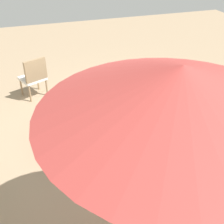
% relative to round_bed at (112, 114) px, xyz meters
% --- Properties ---
extents(ground_plane, '(16.00, 16.00, 0.00)m').
position_rel_round_bed_xyz_m(ground_plane, '(0.00, 0.00, -0.32)').
color(ground_plane, '#9E8466').
extents(round_bed, '(2.49, 2.49, 0.62)m').
position_rel_round_bed_xyz_m(round_bed, '(0.00, 0.00, 0.00)').
color(round_bed, '#38478C').
rests_on(round_bed, ground_plane).
extents(throw_pillow_0, '(0.52, 0.29, 0.14)m').
position_rel_round_bed_xyz_m(throw_pillow_0, '(0.40, -0.51, 0.37)').
color(throw_pillow_0, beige).
rests_on(throw_pillow_0, round_bed).
extents(throw_pillow_1, '(0.42, 0.29, 0.16)m').
position_rel_round_bed_xyz_m(throw_pillow_1, '(0.68, -0.25, 0.38)').
color(throw_pillow_1, white).
rests_on(throw_pillow_1, round_bed).
extents(throw_pillow_2, '(0.44, 0.32, 0.15)m').
position_rel_round_bed_xyz_m(throw_pillow_2, '(0.64, 0.13, 0.38)').
color(throw_pillow_2, beige).
rests_on(throw_pillow_2, round_bed).
extents(throw_pillow_3, '(0.49, 0.35, 0.21)m').
position_rel_round_bed_xyz_m(throw_pillow_3, '(0.47, 0.45, 0.41)').
color(throw_pillow_3, beige).
rests_on(throw_pillow_3, round_bed).
extents(throw_pillow_4, '(0.41, 0.35, 0.19)m').
position_rel_round_bed_xyz_m(throw_pillow_4, '(0.18, 0.67, 0.40)').
color(throw_pillow_4, beige).
rests_on(throw_pillow_4, round_bed).
extents(patio_chair, '(0.68, 0.67, 0.98)m').
position_rel_round_bed_xyz_m(patio_chair, '(-1.31, 1.75, 0.24)').
color(patio_chair, '#997A56').
rests_on(patio_chair, ground_plane).
extents(patio_umbrella, '(2.23, 2.23, 2.59)m').
position_rel_round_bed_xyz_m(patio_umbrella, '(-0.39, -2.87, 2.05)').
color(patio_umbrella, '#262628').
rests_on(patio_umbrella, ground_plane).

